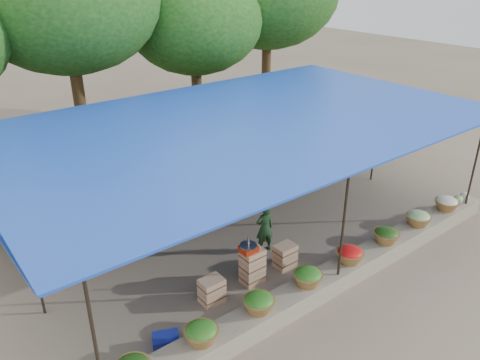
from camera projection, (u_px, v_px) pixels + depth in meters
ground at (246, 230)px, 11.40m from camera, size 60.00×60.00×0.00m
stone_curb at (331, 279)px, 9.35m from camera, size 10.60×0.55×0.40m
stall_canopy at (245, 125)px, 10.29m from camera, size 10.80×6.60×2.82m
produce_baskets at (329, 266)px, 9.14m from camera, size 8.98×0.58×0.34m
netting_backdrop at (176, 146)px, 13.12m from camera, size 10.60×0.06×2.50m
tree_row at (134, 7)px, 14.02m from camera, size 16.51×5.50×7.12m
fruit_table_left at (125, 218)px, 10.72m from camera, size 4.21×0.95×0.93m
fruit_table_right at (285, 165)px, 13.49m from camera, size 4.21×0.95×0.93m
crate_counter at (251, 269)px, 9.44m from camera, size 2.35×0.34×0.77m
weighing_scale at (248, 248)px, 9.16m from camera, size 0.35×0.35×0.37m
vendor_seated at (265, 228)px, 10.39m from camera, size 0.47×0.37×1.15m
customer_left at (38, 227)px, 10.00m from camera, size 0.84×0.70×1.59m
customer_mid at (212, 156)px, 13.25m from camera, size 1.38×1.12×1.87m
customer_right at (310, 140)px, 14.80m from camera, size 1.04×0.66×1.64m
blue_crate_back at (166, 342)px, 7.89m from camera, size 0.53×0.47×0.27m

